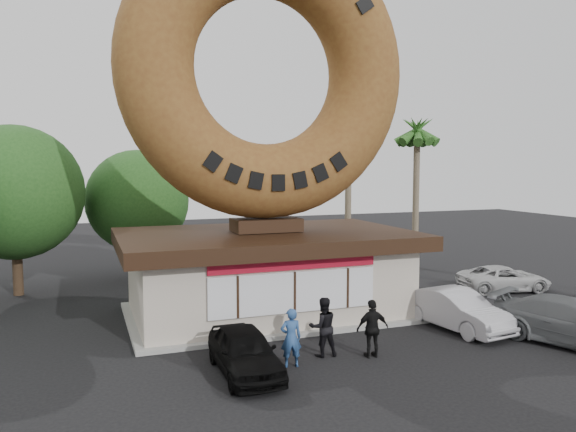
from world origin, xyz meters
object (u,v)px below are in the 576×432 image
(donut_shop, at_px, (266,270))
(car_white, at_px, (504,278))
(car_silver, at_px, (457,310))
(person_left, at_px, (291,338))
(person_center, at_px, (323,327))
(car_black, at_px, (245,351))
(car_grey, at_px, (574,323))
(street_lamp, at_px, (176,190))
(person_right, at_px, (372,328))
(giant_donut, at_px, (266,71))

(donut_shop, height_order, car_white, donut_shop)
(car_silver, bearing_deg, person_left, -176.14)
(person_center, distance_m, car_black, 2.74)
(person_left, relative_size, person_center, 0.94)
(car_silver, distance_m, car_grey, 3.74)
(street_lamp, relative_size, car_white, 1.90)
(donut_shop, xyz_separation_m, car_black, (-2.53, -5.76, -1.11))
(person_right, height_order, car_white, person_right)
(car_white, bearing_deg, car_black, 123.29)
(street_lamp, xyz_separation_m, car_white, (13.53, -9.95, -3.90))
(car_white, bearing_deg, donut_shop, 101.32)
(donut_shop, distance_m, giant_donut, 7.64)
(person_left, xyz_separation_m, car_white, (12.79, 5.75, -0.28))
(person_left, height_order, car_grey, person_left)
(person_right, distance_m, car_black, 4.05)
(donut_shop, xyz_separation_m, person_left, (-1.11, -5.68, -0.90))
(person_left, distance_m, person_right, 2.63)
(car_black, bearing_deg, giant_donut, 66.77)
(donut_shop, xyz_separation_m, giant_donut, (0.00, 0.02, 7.64))
(person_right, height_order, car_black, person_right)
(giant_donut, height_order, person_center, giant_donut)
(person_center, bearing_deg, street_lamp, -77.86)
(car_silver, height_order, car_white, car_silver)
(giant_donut, xyz_separation_m, car_silver, (5.77, -4.25, -8.70))
(car_black, distance_m, car_white, 15.35)
(street_lamp, distance_m, car_black, 16.24)
(car_silver, bearing_deg, car_white, 28.08)
(donut_shop, height_order, giant_donut, giant_donut)
(person_left, relative_size, car_silver, 0.40)
(person_center, bearing_deg, car_white, -150.95)
(street_lamp, bearing_deg, person_center, -82.52)
(giant_donut, bearing_deg, street_lamp, 100.51)
(donut_shop, height_order, street_lamp, street_lamp)
(car_silver, relative_size, car_grey, 0.83)
(car_white, bearing_deg, giant_donut, 101.24)
(person_left, relative_size, car_black, 0.45)
(giant_donut, height_order, car_black, giant_donut)
(street_lamp, height_order, car_white, street_lamp)
(person_center, relative_size, car_white, 0.44)
(person_left, relative_size, person_right, 0.97)
(person_center, xyz_separation_m, person_right, (1.38, -0.62, -0.02))
(street_lamp, height_order, car_silver, street_lamp)
(donut_shop, relative_size, car_white, 2.66)
(person_left, distance_m, car_grey, 9.45)
(giant_donut, distance_m, street_lamp, 11.30)
(street_lamp, xyz_separation_m, person_left, (0.74, -15.70, -3.62))
(person_left, distance_m, car_silver, 7.03)
(street_lamp, bearing_deg, person_right, -77.96)
(person_center, xyz_separation_m, car_silver, (5.63, 0.93, -0.21))
(car_black, xyz_separation_m, car_white, (14.20, 5.82, -0.07))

